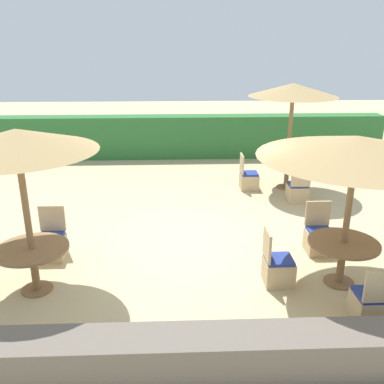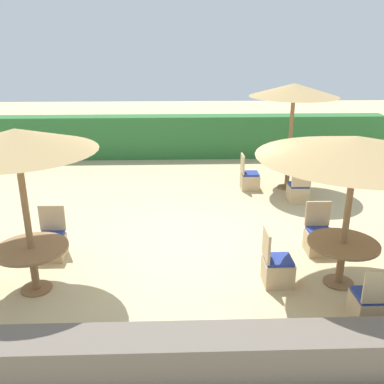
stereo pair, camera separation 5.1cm
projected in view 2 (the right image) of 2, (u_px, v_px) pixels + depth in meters
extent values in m
plane|color=#C6B284|center=(193.00, 247.00, 8.12)|extent=(40.00, 40.00, 0.00)
cube|color=#2D6B33|center=(186.00, 137.00, 14.08)|extent=(13.00, 0.70, 1.37)
cube|color=#6B6056|center=(203.00, 354.00, 5.00)|extent=(10.00, 0.56, 0.52)
cylinder|color=olive|center=(290.00, 139.00, 10.90)|extent=(0.10, 0.10, 2.63)
cone|color=tan|center=(294.00, 90.00, 10.48)|extent=(2.20, 2.20, 0.32)
cylinder|color=olive|center=(286.00, 187.00, 11.34)|extent=(0.48, 0.48, 0.03)
cylinder|color=olive|center=(287.00, 175.00, 11.22)|extent=(0.12, 0.12, 0.72)
cylinder|color=olive|center=(288.00, 161.00, 11.09)|extent=(1.12, 1.12, 0.04)
cube|color=tan|center=(250.00, 182.00, 11.19)|extent=(0.46, 0.46, 0.40)
cube|color=#233893|center=(250.00, 173.00, 11.11)|extent=(0.42, 0.42, 0.05)
cube|color=tan|center=(243.00, 164.00, 11.02)|extent=(0.04, 0.46, 0.48)
cube|color=tan|center=(298.00, 194.00, 10.33)|extent=(0.46, 0.46, 0.40)
cube|color=#233893|center=(298.00, 185.00, 10.26)|extent=(0.42, 0.42, 0.05)
cube|color=tan|center=(302.00, 177.00, 9.97)|extent=(0.46, 0.04, 0.48)
cylinder|color=olive|center=(27.00, 217.00, 6.34)|extent=(0.10, 0.10, 2.49)
cone|color=tan|center=(16.00, 140.00, 5.94)|extent=(2.27, 2.27, 0.32)
cylinder|color=olive|center=(37.00, 288.00, 6.75)|extent=(0.48, 0.48, 0.03)
cylinder|color=olive|center=(34.00, 270.00, 6.64)|extent=(0.12, 0.12, 0.70)
cylinder|color=olive|center=(31.00, 249.00, 6.51)|extent=(1.12, 1.12, 0.04)
cube|color=tan|center=(52.00, 248.00, 7.67)|extent=(0.46, 0.46, 0.40)
cube|color=#233893|center=(50.00, 236.00, 7.59)|extent=(0.42, 0.42, 0.05)
cube|color=tan|center=(52.00, 218.00, 7.70)|extent=(0.46, 0.04, 0.48)
cylinder|color=olive|center=(347.00, 217.00, 6.53)|extent=(0.10, 0.10, 2.34)
cone|color=tan|center=(356.00, 147.00, 6.16)|extent=(2.89, 2.89, 0.32)
cylinder|color=olive|center=(338.00, 282.00, 6.93)|extent=(0.48, 0.48, 0.03)
cylinder|color=olive|center=(341.00, 264.00, 6.81)|extent=(0.12, 0.12, 0.69)
cylinder|color=olive|center=(343.00, 243.00, 6.69)|extent=(1.11, 1.11, 0.04)
cube|color=tan|center=(319.00, 243.00, 7.86)|extent=(0.46, 0.46, 0.40)
cube|color=#233893|center=(320.00, 231.00, 7.78)|extent=(0.42, 0.42, 0.05)
cube|color=tan|center=(318.00, 214.00, 7.89)|extent=(0.46, 0.04, 0.48)
cube|color=tan|center=(278.00, 272.00, 6.87)|extent=(0.46, 0.46, 0.40)
cube|color=#233893|center=(279.00, 259.00, 6.80)|extent=(0.42, 0.42, 0.05)
cube|color=tan|center=(266.00, 245.00, 6.70)|extent=(0.04, 0.46, 0.48)
cube|color=tan|center=(369.00, 309.00, 5.93)|extent=(0.46, 0.46, 0.40)
cube|color=#233893|center=(371.00, 295.00, 5.85)|extent=(0.42, 0.42, 0.05)
cube|color=tan|center=(381.00, 287.00, 5.56)|extent=(0.46, 0.04, 0.48)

